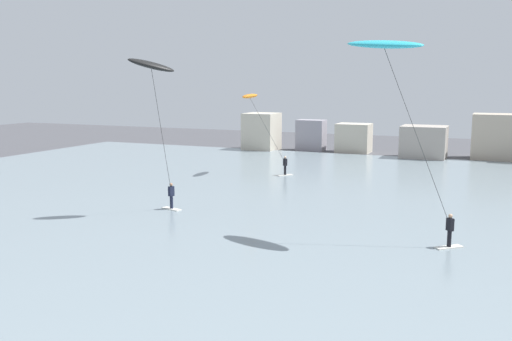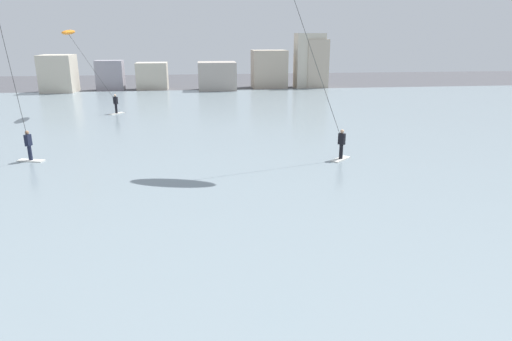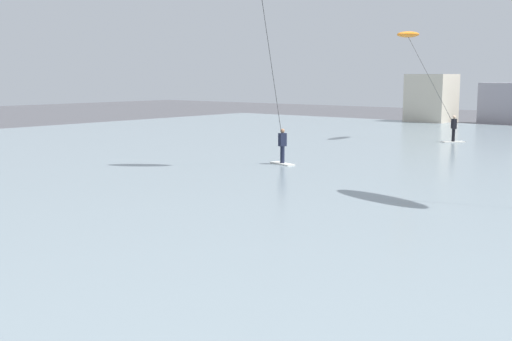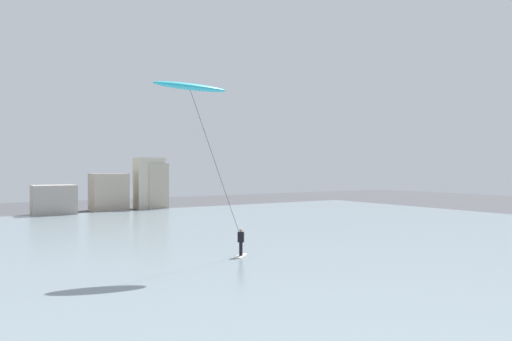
# 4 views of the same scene
# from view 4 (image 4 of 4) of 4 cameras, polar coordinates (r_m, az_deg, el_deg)

# --- Properties ---
(water_bay) EXTENTS (84.00, 52.00, 0.10)m
(water_bay) POSITION_cam_4_polar(r_m,az_deg,el_deg) (30.87, -14.74, -9.43)
(water_bay) COLOR gray
(water_bay) RESTS_ON ground
(far_shore_buildings) EXTENTS (34.22, 5.80, 6.73)m
(far_shore_buildings) POSITION_cam_4_polar(r_m,az_deg,el_deg) (57.17, -23.86, -2.68)
(far_shore_buildings) COLOR beige
(far_shore_buildings) RESTS_ON ground
(kitesurfer_cyan) EXTENTS (6.06, 2.40, 9.90)m
(kitesurfer_cyan) POSITION_cam_4_polar(r_m,az_deg,el_deg) (24.36, -8.04, 9.25)
(kitesurfer_cyan) COLOR silver
(kitesurfer_cyan) RESTS_ON water_bay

